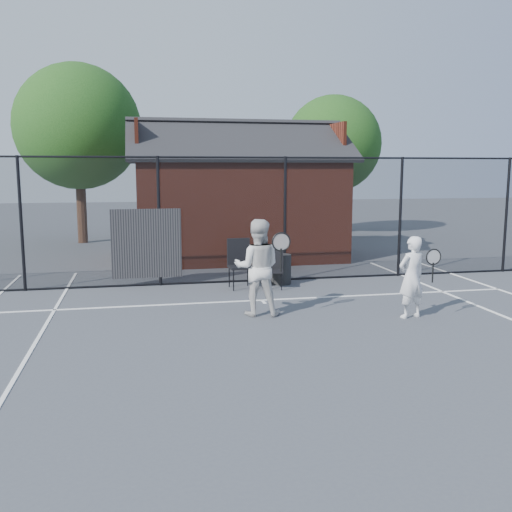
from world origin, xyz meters
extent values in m
plane|color=#464A51|center=(0.00, 0.00, 0.00)|extent=(80.00, 80.00, 0.00)
cube|color=white|center=(0.00, 3.00, 0.01)|extent=(11.00, 0.06, 0.01)
cube|color=white|center=(0.00, 2.85, 0.01)|extent=(0.06, 0.30, 0.01)
cylinder|color=black|center=(-5.00, 5.00, 1.50)|extent=(0.07, 0.07, 3.00)
cylinder|color=black|center=(-2.00, 5.00, 1.50)|extent=(0.07, 0.07, 3.00)
cylinder|color=black|center=(1.00, 5.00, 1.50)|extent=(0.07, 0.07, 3.00)
cylinder|color=black|center=(4.00, 5.00, 1.50)|extent=(0.07, 0.07, 3.00)
cylinder|color=black|center=(7.00, 5.00, 1.50)|extent=(0.07, 0.07, 3.00)
cylinder|color=black|center=(0.00, 5.00, 2.97)|extent=(22.00, 0.04, 0.04)
cylinder|color=black|center=(0.00, 5.00, 0.03)|extent=(22.00, 0.04, 0.04)
cube|color=black|center=(0.00, 5.00, 1.50)|extent=(22.00, 3.00, 0.01)
cube|color=black|center=(-2.30, 4.98, 1.00)|extent=(1.60, 0.04, 1.60)
cube|color=#5F2416|center=(0.50, 9.00, 1.50)|extent=(6.00, 4.00, 3.00)
cube|color=black|center=(0.50, 8.00, 3.53)|extent=(6.50, 2.36, 1.32)
cube|color=black|center=(0.50, 10.00, 3.53)|extent=(6.50, 2.36, 1.32)
cube|color=#5F2416|center=(-2.45, 9.00, 3.53)|extent=(0.10, 2.80, 1.06)
cube|color=#5F2416|center=(3.45, 9.00, 3.53)|extent=(0.10, 2.80, 1.06)
cylinder|color=#351E15|center=(-4.50, 13.50, 1.26)|extent=(0.36, 0.36, 2.52)
sphere|color=#194213|center=(-4.50, 13.50, 4.20)|extent=(4.48, 4.48, 4.48)
cylinder|color=#351E15|center=(5.50, 14.50, 1.12)|extent=(0.36, 0.36, 2.23)
sphere|color=#194213|center=(5.50, 14.50, 3.72)|extent=(3.97, 3.97, 3.97)
imported|color=white|center=(2.38, 1.11, 0.75)|extent=(0.62, 0.48, 1.51)
torus|color=black|center=(2.63, 0.81, 1.17)|extent=(0.30, 0.02, 0.30)
cylinder|color=black|center=(2.63, 0.81, 0.88)|extent=(0.03, 0.03, 0.36)
imported|color=silver|center=(-0.33, 1.88, 0.90)|extent=(1.01, 0.86, 1.80)
torus|color=black|center=(0.03, 1.52, 1.41)|extent=(0.35, 0.03, 0.35)
cylinder|color=black|center=(0.03, 1.52, 1.08)|extent=(0.03, 0.03, 0.43)
cube|color=black|center=(0.51, 4.10, 0.45)|extent=(0.53, 0.54, 0.91)
cube|color=black|center=(-0.22, 4.28, 0.55)|extent=(0.56, 0.58, 1.10)
cylinder|color=#242424|center=(0.81, 4.60, 0.35)|extent=(0.54, 0.54, 0.71)
camera|label=1|loc=(-2.46, -8.30, 2.71)|focal=40.00mm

